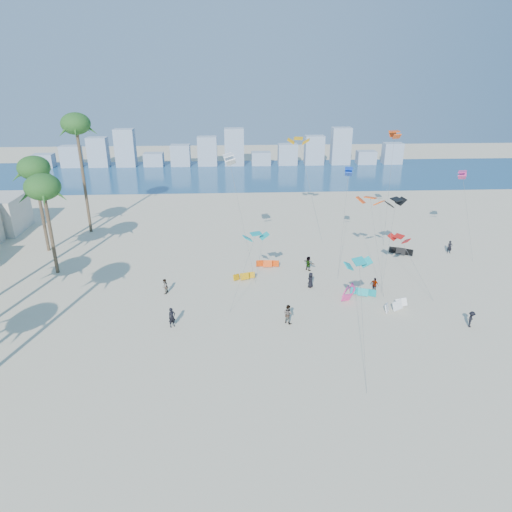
{
  "coord_description": "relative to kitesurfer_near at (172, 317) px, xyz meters",
  "views": [
    {
      "loc": [
        0.79,
        -26.72,
        22.41
      ],
      "look_at": [
        3.0,
        16.0,
        4.5
      ],
      "focal_mm": 32.71,
      "sensor_mm": 36.0,
      "label": 1
    }
  ],
  "objects": [
    {
      "name": "kitesurfer_near",
      "position": [
        0.0,
        0.0,
        0.0
      ],
      "size": [
        0.83,
        0.77,
        1.89
      ],
      "primitive_type": "imported",
      "rotation": [
        0.0,
        0.0,
        0.63
      ],
      "color": "black",
      "rests_on": "ground"
    },
    {
      "name": "grounded_kites",
      "position": [
        17.62,
        7.81,
        -0.49
      ],
      "size": [
        22.69,
        16.11,
        1.0
      ],
      "color": "orange",
      "rests_on": "ground"
    },
    {
      "name": "ocean",
      "position": [
        4.93,
        61.56,
        -0.94
      ],
      "size": [
        220.0,
        220.0,
        0.0
      ],
      "primitive_type": "plane",
      "color": "navy",
      "rests_on": "ground"
    },
    {
      "name": "ground",
      "position": [
        4.93,
        -10.44,
        -0.95
      ],
      "size": [
        220.0,
        220.0,
        0.0
      ],
      "primitive_type": "plane",
      "color": "beige",
      "rests_on": "ground"
    },
    {
      "name": "distant_skyline",
      "position": [
        3.74,
        71.56,
        2.14
      ],
      "size": [
        85.0,
        3.0,
        8.4
      ],
      "color": "#9EADBF",
      "rests_on": "ground"
    },
    {
      "name": "kitesurfer_mid",
      "position": [
        10.58,
        0.12,
        -0.02
      ],
      "size": [
        1.14,
        1.13,
        1.86
      ],
      "primitive_type": "imported",
      "rotation": [
        0.0,
        0.0,
        2.37
      ],
      "color": "gray",
      "rests_on": "ground"
    },
    {
      "name": "kitesurfers_far",
      "position": [
        16.33,
        7.33,
        -0.12
      ],
      "size": [
        35.16,
        18.22,
        1.7
      ],
      "color": "black",
      "rests_on": "ground"
    },
    {
      "name": "flying_kites",
      "position": [
        18.43,
        13.09,
        9.71
      ],
      "size": [
        30.3,
        36.7,
        14.93
      ],
      "color": "#0DA0A2",
      "rests_on": "ground"
    }
  ]
}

